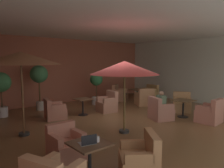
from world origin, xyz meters
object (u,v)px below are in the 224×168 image
Objects in this scene: armchair_front_left_east at (66,146)px; armchair_mid_center_south at (182,104)px; armchair_front_right_east at (54,111)px; armchair_rear_right_north at (144,99)px; armchair_rear_right_east at (150,94)px; cafe_table_rear_right at (137,92)px; armchair_mid_center_east at (210,114)px; iced_drink_cup at (97,139)px; open_laptop at (88,142)px; cafe_table_front_left at (90,152)px; patron_blue_shirt at (161,101)px; armchair_rear_right_south at (120,95)px; patio_umbrella_tall_red at (21,58)px; potted_tree_mid_right at (1,86)px; potted_tree_left_corner at (39,77)px; cafe_table_front_right at (83,103)px; armchair_front_left_north at (140,160)px; patio_umbrella_center_beige at (125,68)px; potted_tree_right_corner at (96,85)px; armchair_front_right_north at (107,104)px; cafe_table_mid_center at (183,104)px; armchair_mid_center_north at (160,111)px.

armchair_front_left_east is 0.77× the size of armchair_mid_center_south.
armchair_rear_right_north reaches higher than armchair_front_right_east.
armchair_mid_center_south is 1.25× the size of armchair_rear_right_east.
armchair_mid_center_south reaches higher than cafe_table_rear_right.
armchair_mid_center_east is at bearing -101.15° from cafe_table_rear_right.
armchair_front_left_east is 8.28m from armchair_rear_right_east.
iced_drink_cup is 0.31× the size of open_laptop.
cafe_table_front_left is 7.97m from cafe_table_rear_right.
iced_drink_cup is at bearing -161.49° from armchair_mid_center_south.
armchair_mid_center_east is 1.35× the size of patron_blue_shirt.
armchair_mid_center_south is 3.70m from armchair_rear_right_south.
iced_drink_cup reaches higher than cafe_table_rear_right.
patio_umbrella_tall_red is 2.96m from potted_tree_mid_right.
open_laptop is (-6.41, -4.87, 0.20)m from cafe_table_rear_right.
armchair_rear_right_south is (-0.50, 3.67, 0.01)m from armchair_mid_center_south.
patio_umbrella_tall_red is 3.78× the size of patron_blue_shirt.
potted_tree_left_corner is (-4.51, 2.30, 1.21)m from armchair_rear_right_north.
armchair_front_right_east reaches higher than cafe_table_front_right.
armchair_mid_center_south is at bearing 63.93° from armchair_mid_center_east.
potted_tree_mid_right is (-1.04, 6.60, 0.95)m from armchair_front_left_north.
armchair_rear_right_north is at bearing 55.85° from patron_blue_shirt.
armchair_front_left_east reaches higher than armchair_front_right_east.
armchair_mid_center_east is at bearing -27.61° from patio_umbrella_tall_red.
armchair_rear_right_north reaches higher than iced_drink_cup.
cafe_table_front_right is 0.78× the size of armchair_front_right_east.
armchair_mid_center_south is 6.68m from open_laptop.
armchair_front_right_east is 0.43× the size of potted_tree_left_corner.
potted_tree_mid_right reaches higher than cafe_table_rear_right.
patron_blue_shirt is at bearing 5.86° from patio_umbrella_center_beige.
potted_tree_right_corner reaches higher than armchair_front_left_east.
armchair_rear_right_north is (2.30, -0.12, -0.01)m from armchair_front_right_north.
potted_tree_right_corner is at bearing 71.21° from armchair_front_right_north.
patio_umbrella_tall_red reaches higher than armchair_front_right_north.
patio_umbrella_center_beige is at bearing 54.49° from armchair_front_left_north.
potted_tree_mid_right is (-5.68, 5.73, 0.92)m from armchair_mid_center_east.
iced_drink_cup is at bearing -86.55° from potted_tree_mid_right.
potted_tree_mid_right reaches higher than armchair_front_left_east.
patio_umbrella_tall_red reaches higher than armchair_front_right_east.
armchair_mid_center_north is at bearing 160.33° from cafe_table_mid_center.
cafe_table_front_right is 0.88× the size of cafe_table_rear_right.
patio_umbrella_tall_red reaches higher than armchair_mid_center_north.
armchair_front_right_east reaches higher than cafe_table_rear_right.
potted_tree_mid_right is (-7.57, 1.23, 0.93)m from armchair_rear_right_east.
armchair_front_right_north is 0.86× the size of armchair_rear_right_south.
iced_drink_cup is at bearing -101.39° from potted_tree_left_corner.
cafe_table_mid_center is at bearing 23.00° from armchair_front_left_north.
patron_blue_shirt is at bearing 9.27° from armchair_front_left_east.
armchair_front_right_east is 2.39m from potted_tree_mid_right.
armchair_rear_right_east is (1.00, -0.02, -0.22)m from cafe_table_rear_right.
open_laptop is at bearing -143.13° from cafe_table_front_left.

